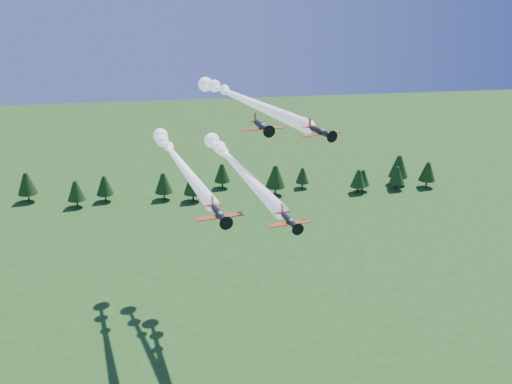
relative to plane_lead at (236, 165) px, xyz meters
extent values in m
cylinder|color=black|center=(4.51, -31.23, 0.00)|extent=(1.67, 5.19, 0.95)
cone|color=black|center=(4.94, -34.18, 0.00)|extent=(1.06, 0.98, 0.95)
cone|color=black|center=(5.02, -34.74, 0.00)|extent=(0.47, 0.48, 0.42)
cylinder|color=black|center=(5.04, -34.90, 0.00)|extent=(1.97, 0.32, 1.99)
cube|color=red|center=(4.56, -31.61, -0.30)|extent=(7.11, 2.26, 0.11)
cube|color=red|center=(4.03, -27.91, 0.05)|extent=(2.83, 1.19, 0.07)
cube|color=red|center=(4.02, -27.82, 0.80)|extent=(0.21, 0.90, 1.37)
ellipsoid|color=#85A6CE|center=(4.63, -32.08, 0.38)|extent=(0.84, 1.22, 0.59)
sphere|color=white|center=(-1.35, 9.38, 0.00)|extent=(2.30, 2.30, 2.30)
sphere|color=white|center=(-2.11, 14.60, 0.00)|extent=(3.00, 3.00, 3.00)
sphere|color=white|center=(-2.86, 19.81, 0.00)|extent=(3.70, 3.70, 3.70)
cylinder|color=black|center=(-6.18, -25.01, -0.59)|extent=(2.12, 6.12, 1.11)
cone|color=black|center=(-5.58, -28.47, -0.59)|extent=(1.27, 1.18, 1.11)
cone|color=black|center=(-5.47, -29.13, -0.59)|extent=(0.57, 0.58, 0.49)
cylinder|color=black|center=(-5.43, -29.31, -0.59)|extent=(2.31, 0.44, 2.34)
cube|color=red|center=(-6.10, -25.45, -0.95)|extent=(8.38, 2.89, 0.13)
cube|color=red|center=(-6.85, -21.11, -0.54)|extent=(3.35, 1.48, 0.08)
cube|color=red|center=(-6.87, -21.00, 0.35)|extent=(0.28, 1.06, 1.62)
ellipsoid|color=#85A6CE|center=(-6.01, -26.00, -0.15)|extent=(1.02, 1.45, 0.70)
sphere|color=white|center=(-13.66, 18.23, -0.59)|extent=(2.30, 2.30, 2.30)
sphere|color=white|center=(-14.61, 23.72, -0.59)|extent=(3.00, 3.00, 3.00)
sphere|color=white|center=(-15.56, 29.21, -0.59)|extent=(3.70, 3.70, 3.70)
cylinder|color=black|center=(11.78, -21.67, 11.96)|extent=(2.37, 5.36, 0.98)
cone|color=black|center=(12.61, -24.64, 11.96)|extent=(1.18, 1.11, 0.98)
cone|color=black|center=(12.77, -25.21, 11.96)|extent=(0.53, 0.54, 0.43)
cylinder|color=black|center=(12.81, -25.37, 11.96)|extent=(1.99, 0.59, 2.06)
cube|color=red|center=(11.88, -22.05, 11.65)|extent=(7.34, 3.22, 0.12)
cube|color=red|center=(10.84, -18.32, 12.01)|extent=(2.96, 1.57, 0.07)
cube|color=red|center=(10.82, -18.23, 12.80)|extent=(0.34, 0.92, 1.42)
ellipsoid|color=#85A6CE|center=(12.02, -22.52, 12.35)|extent=(1.00, 1.32, 0.61)
sphere|color=white|center=(0.00, 20.54, 11.96)|extent=(2.30, 2.30, 2.30)
sphere|color=white|center=(-1.52, 25.97, 11.96)|extent=(3.00, 3.00, 3.00)
sphere|color=white|center=(-3.03, 31.41, 11.96)|extent=(3.70, 3.70, 3.70)
cylinder|color=black|center=(2.65, -16.13, 11.95)|extent=(1.83, 5.74, 1.05)
cone|color=black|center=(3.12, -19.39, 11.95)|extent=(1.17, 1.08, 1.05)
cone|color=black|center=(3.20, -20.01, 11.95)|extent=(0.52, 0.53, 0.46)
cylinder|color=black|center=(3.23, -20.19, 11.95)|extent=(2.18, 0.35, 2.20)
cube|color=red|center=(2.71, -16.55, 11.61)|extent=(7.86, 2.49, 0.13)
cube|color=red|center=(2.13, -12.46, 12.00)|extent=(3.13, 1.31, 0.07)
cube|color=red|center=(2.11, -12.35, 12.84)|extent=(0.23, 1.00, 1.52)
ellipsoid|color=#85A6CE|center=(2.78, -17.06, 12.37)|extent=(0.92, 1.35, 0.65)
cylinder|color=#382314|center=(-15.52, 85.41, -37.54)|extent=(0.60, 0.60, 2.84)
cone|color=black|center=(-15.52, 85.41, -32.46)|extent=(6.50, 6.50, 7.31)
cylinder|color=#382314|center=(-36.56, 87.03, -37.61)|extent=(0.60, 0.60, 2.70)
cone|color=black|center=(-36.56, 87.03, -32.79)|extent=(6.17, 6.17, 6.94)
cylinder|color=#382314|center=(85.43, 82.18, -37.54)|extent=(0.60, 0.60, 2.83)
cone|color=black|center=(85.43, 82.18, -32.48)|extent=(6.47, 6.47, 7.28)
cylinder|color=#382314|center=(75.58, 87.00, -37.30)|extent=(0.60, 0.60, 3.32)
cone|color=black|center=(75.58, 87.00, -31.36)|extent=(7.60, 7.60, 8.55)
cylinder|color=#382314|center=(6.94, 94.44, -37.59)|extent=(0.60, 0.60, 2.73)
cone|color=black|center=(6.94, 94.44, -32.73)|extent=(6.23, 6.23, 7.01)
cylinder|color=#382314|center=(25.67, 83.46, -37.35)|extent=(0.60, 0.60, 3.21)
cone|color=black|center=(25.67, 83.46, -31.63)|extent=(7.33, 7.33, 8.25)
cylinder|color=#382314|center=(-46.08, 82.98, -37.60)|extent=(0.60, 0.60, 2.72)
cone|color=black|center=(-46.08, 82.98, -32.75)|extent=(6.21, 6.21, 6.98)
cylinder|color=#382314|center=(-64.16, 91.43, -37.42)|extent=(0.60, 0.60, 3.07)
cone|color=black|center=(-64.16, 91.43, -31.95)|extent=(7.01, 7.01, 7.88)
cylinder|color=#382314|center=(56.91, 80.37, -37.67)|extent=(0.60, 0.60, 2.57)
cone|color=black|center=(56.91, 80.37, -33.08)|extent=(5.88, 5.88, 6.61)
cylinder|color=#382314|center=(37.47, 89.13, -37.81)|extent=(0.60, 0.60, 2.29)
cone|color=black|center=(37.47, 89.13, -33.73)|extent=(5.23, 5.23, 5.88)
cylinder|color=#382314|center=(-5.11, 82.03, -37.47)|extent=(0.60, 0.60, 2.97)
cone|color=black|center=(-5.11, 82.03, -32.16)|extent=(6.80, 6.80, 7.65)
cylinder|color=#382314|center=(72.78, 81.49, -37.67)|extent=(0.60, 0.60, 2.57)
cone|color=black|center=(72.78, 81.49, -33.08)|extent=(5.87, 5.87, 6.61)
cylinder|color=#382314|center=(59.35, 82.17, -37.79)|extent=(0.60, 0.60, 2.34)
cone|color=black|center=(59.35, 82.17, -33.61)|extent=(5.35, 5.35, 6.02)
camera|label=1|loc=(-14.68, -113.27, 35.65)|focal=40.00mm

